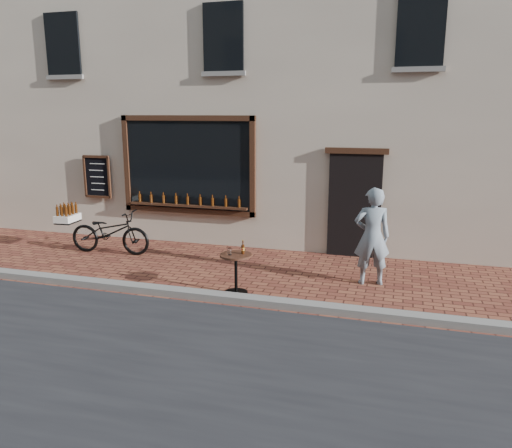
# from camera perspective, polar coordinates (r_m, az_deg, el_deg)

# --- Properties ---
(ground) EXTENTS (90.00, 90.00, 0.00)m
(ground) POSITION_cam_1_polar(r_m,az_deg,el_deg) (8.22, -5.01, -9.12)
(ground) COLOR #5D291E
(ground) RESTS_ON ground
(kerb) EXTENTS (90.00, 0.25, 0.12)m
(kerb) POSITION_cam_1_polar(r_m,az_deg,el_deg) (8.37, -4.51, -8.26)
(kerb) COLOR slate
(kerb) RESTS_ON ground
(shop_building) EXTENTS (28.00, 6.20, 10.00)m
(shop_building) POSITION_cam_1_polar(r_m,az_deg,el_deg) (14.01, 4.89, 20.68)
(shop_building) COLOR beige
(shop_building) RESTS_ON ground
(cargo_bicycle) EXTENTS (2.14, 0.75, 1.03)m
(cargo_bicycle) POSITION_cam_1_polar(r_m,az_deg,el_deg) (11.36, -16.52, -0.83)
(cargo_bicycle) COLOR black
(cargo_bicycle) RESTS_ON ground
(bistro_table) EXTENTS (0.54, 0.54, 0.93)m
(bistro_table) POSITION_cam_1_polar(r_m,az_deg,el_deg) (8.50, -2.29, -4.76)
(bistro_table) COLOR black
(bistro_table) RESTS_ON ground
(pedestrian) EXTENTS (0.73, 0.57, 1.76)m
(pedestrian) POSITION_cam_1_polar(r_m,az_deg,el_deg) (9.11, 13.12, -1.39)
(pedestrian) COLOR slate
(pedestrian) RESTS_ON ground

